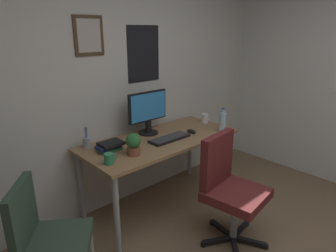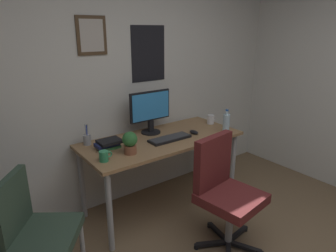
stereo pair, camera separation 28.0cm
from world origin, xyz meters
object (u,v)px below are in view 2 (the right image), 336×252
side_chair (35,227)px  coffee_mug_near (211,119)px  keyboard (170,138)px  potted_plant (130,142)px  coffee_mug_far (104,156)px  computer_mouse (194,132)px  water_bottle (226,123)px  monitor (150,110)px  office_chair (224,188)px  book_stack_left (109,144)px  pen_cup (87,139)px

side_chair → coffee_mug_near: 2.08m
keyboard → potted_plant: (-0.48, -0.06, 0.09)m
keyboard → coffee_mug_far: (-0.73, -0.08, 0.03)m
computer_mouse → water_bottle: (0.27, -0.18, 0.09)m
monitor → potted_plant: monitor is taller
side_chair → potted_plant: potted_plant is taller
coffee_mug_near → potted_plant: potted_plant is taller
water_bottle → side_chair: bearing=-178.0°
computer_mouse → office_chair: bearing=-110.9°
water_bottle → keyboard: bearing=161.6°
office_chair → computer_mouse: size_ratio=8.64×
keyboard → computer_mouse: bearing=-1.9°
office_chair → monitor: (-0.08, 0.97, 0.47)m
water_bottle → book_stack_left: bearing=163.3°
coffee_mug_near → pen_cup: 1.39m
office_chair → book_stack_left: 1.07m
monitor → office_chair: bearing=-85.3°
coffee_mug_near → water_bottle: bearing=-107.9°
monitor → potted_plant: (-0.44, -0.35, -0.13)m
keyboard → water_bottle: size_ratio=1.70×
side_chair → water_bottle: water_bottle is taller
potted_plant → monitor: bearing=38.2°
potted_plant → book_stack_left: bearing=114.2°
monitor → book_stack_left: monitor is taller
coffee_mug_near → book_stack_left: coffee_mug_near is taller
office_chair → side_chair: (-1.38, 0.42, -0.03)m
keyboard → pen_cup: bearing=153.2°
office_chair → side_chair: 1.44m
coffee_mug_far → potted_plant: bearing=3.1°
side_chair → coffee_mug_near: (2.02, 0.39, 0.30)m
office_chair → coffee_mug_near: (0.64, 0.82, 0.28)m
monitor → computer_mouse: monitor is taller
side_chair → potted_plant: bearing=12.8°
computer_mouse → book_stack_left: (-0.87, 0.16, 0.02)m
coffee_mug_near → book_stack_left: 1.25m
potted_plant → pen_cup: bearing=117.6°
potted_plant → book_stack_left: potted_plant is taller
potted_plant → pen_cup: 0.47m
side_chair → computer_mouse: (1.64, 0.25, 0.27)m
coffee_mug_far → potted_plant: potted_plant is taller
coffee_mug_far → water_bottle: bearing=-5.0°
coffee_mug_near → coffee_mug_far: size_ratio=1.03×
water_bottle → potted_plant: bearing=173.1°
office_chair → water_bottle: 0.80m
computer_mouse → potted_plant: size_ratio=0.56×
keyboard → book_stack_left: (-0.57, 0.15, 0.03)m
office_chair → potted_plant: (-0.52, 0.62, 0.33)m
keyboard → coffee_mug_near: 0.69m
coffee_mug_near → potted_plant: (-1.16, -0.20, 0.05)m
book_stack_left → computer_mouse: bearing=-10.5°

